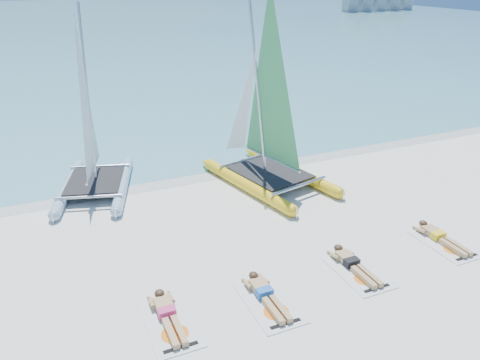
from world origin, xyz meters
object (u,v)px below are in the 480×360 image
object	(u,v)px
sunbather_b	(265,294)
sunbather_c	(353,263)
catamaran_yellow	(261,119)
towel_c	(357,271)
towel_b	(269,303)
sunbather_d	(439,236)
towel_a	(170,323)
catamaran_blue	(90,138)
sunbather_a	(167,314)
towel_d	(444,243)

from	to	relation	value
sunbather_b	sunbather_c	world-z (taller)	same
catamaran_yellow	sunbather_b	xyz separation A→B (m)	(-2.79, -5.98, -2.04)
towel_c	sunbather_c	world-z (taller)	sunbather_c
towel_b	sunbather_d	world-z (taller)	sunbather_d
sunbather_d	towel_a	bearing A→B (deg)	-177.97
towel_a	towel_c	bearing A→B (deg)	-0.40
catamaran_blue	towel_b	world-z (taller)	catamaran_blue
catamaran_yellow	sunbather_c	bearing A→B (deg)	-105.75
sunbather_a	sunbather_b	xyz separation A→B (m)	(2.18, -0.23, 0.00)
catamaran_blue	sunbather_a	bearing A→B (deg)	-69.96
towel_a	towel_d	distance (m)	7.61
sunbather_b	towel_d	xyz separation A→B (m)	(5.42, 0.12, -0.11)
sunbather_a	sunbather_b	distance (m)	2.20
towel_a	sunbather_c	size ratio (longest dim) A/B	1.07
sunbather_b	towel_d	world-z (taller)	sunbather_b
sunbather_c	towel_b	bearing A→B (deg)	-171.13
catamaran_blue	catamaran_yellow	size ratio (longest dim) A/B	0.88
catamaran_yellow	sunbather_a	bearing A→B (deg)	-143.73
catamaran_yellow	towel_b	xyz separation A→B (m)	(-2.79, -6.17, -2.15)
towel_a	sunbather_b	distance (m)	2.19
towel_b	towel_d	distance (m)	5.43
towel_b	sunbather_d	distance (m)	5.45
towel_a	sunbather_b	xyz separation A→B (m)	(2.18, -0.04, 0.11)
towel_c	towel_d	size ratio (longest dim) A/B	1.00
sunbather_b	towel_d	size ratio (longest dim) A/B	0.93
towel_a	sunbather_a	world-z (taller)	sunbather_a
towel_a	towel_b	size ratio (longest dim) A/B	1.00
towel_d	sunbather_d	bearing A→B (deg)	90.00
sunbather_b	towel_c	bearing A→B (deg)	0.14
catamaran_blue	towel_c	bearing A→B (deg)	-38.67
towel_b	sunbather_c	bearing A→B (deg)	8.87
catamaran_yellow	catamaran_blue	bearing A→B (deg)	152.87
catamaran_blue	towel_b	xyz separation A→B (m)	(2.64, -7.55, -1.79)
catamaran_yellow	towel_b	size ratio (longest dim) A/B	3.71
catamaran_yellow	sunbather_c	xyz separation A→B (m)	(-0.29, -5.78, -2.04)
sunbather_a	sunbather_c	bearing A→B (deg)	-0.40
towel_b	towel_d	world-z (taller)	same
towel_c	sunbather_b	bearing A→B (deg)	-179.86
sunbather_a	towel_d	world-z (taller)	sunbather_a
sunbather_a	towel_c	xyz separation A→B (m)	(4.68, -0.22, -0.11)
sunbather_d	sunbather_b	bearing A→B (deg)	-176.75
sunbather_d	towel_b	bearing A→B (deg)	-174.73
towel_b	towel_c	xyz separation A→B (m)	(2.50, 0.20, 0.00)
towel_a	catamaran_blue	bearing A→B (deg)	93.57
catamaran_blue	towel_b	size ratio (longest dim) A/B	3.26
catamaran_blue	towel_a	world-z (taller)	catamaran_blue
catamaran_yellow	towel_b	bearing A→B (deg)	-127.19
towel_b	catamaran_blue	bearing A→B (deg)	109.28
sunbather_a	sunbather_c	distance (m)	4.68
sunbather_c	catamaran_blue	bearing A→B (deg)	125.67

